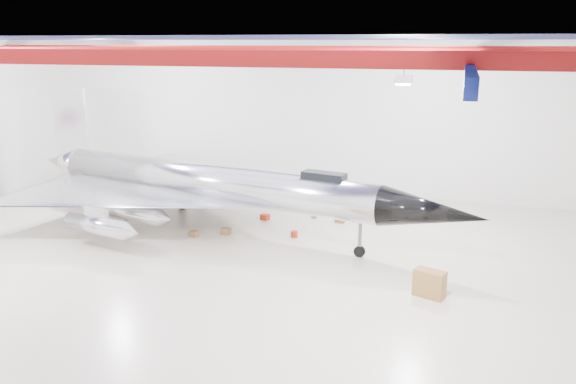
% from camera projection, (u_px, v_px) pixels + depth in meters
% --- Properties ---
extents(floor, '(40.00, 40.00, 0.00)m').
position_uv_depth(floor, '(210.00, 258.00, 29.12)').
color(floor, beige).
rests_on(floor, ground).
extents(wall_back, '(40.00, 0.00, 40.00)m').
position_uv_depth(wall_back, '(293.00, 117.00, 41.53)').
color(wall_back, silver).
rests_on(wall_back, floor).
extents(ceiling, '(40.00, 40.00, 0.00)m').
position_uv_depth(ceiling, '(202.00, 39.00, 26.26)').
color(ceiling, '#0A0F38').
rests_on(ceiling, wall_back).
extents(ceiling_structure, '(39.50, 29.50, 1.08)m').
position_uv_depth(ceiling_structure, '(203.00, 54.00, 26.44)').
color(ceiling_structure, maroon).
rests_on(ceiling_structure, ceiling).
extents(jet_aircraft, '(29.28, 19.61, 8.03)m').
position_uv_depth(jet_aircraft, '(208.00, 187.00, 32.93)').
color(jet_aircraft, silver).
rests_on(jet_aircraft, floor).
extents(desk, '(1.48, 1.08, 1.22)m').
position_uv_depth(desk, '(429.00, 283.00, 24.62)').
color(desk, brown).
rests_on(desk, floor).
extents(crate_ply, '(0.55, 0.48, 0.33)m').
position_uv_depth(crate_ply, '(194.00, 234.00, 32.34)').
color(crate_ply, olive).
rests_on(crate_ply, floor).
extents(toolbox_red, '(0.61, 0.54, 0.36)m').
position_uv_depth(toolbox_red, '(265.00, 217.00, 35.40)').
color(toolbox_red, '#AA2611').
rests_on(toolbox_red, floor).
extents(parts_bin, '(0.60, 0.49, 0.40)m').
position_uv_depth(parts_bin, '(340.00, 219.00, 34.82)').
color(parts_bin, olive).
rests_on(parts_bin, floor).
extents(crate_small, '(0.44, 0.40, 0.25)m').
position_uv_depth(crate_small, '(124.00, 212.00, 36.65)').
color(crate_small, '#59595B').
rests_on(crate_small, floor).
extents(tool_chest, '(0.53, 0.53, 0.36)m').
position_uv_depth(tool_chest, '(294.00, 234.00, 32.21)').
color(tool_chest, '#AA2611').
rests_on(tool_chest, floor).
extents(oil_barrel, '(0.54, 0.45, 0.36)m').
position_uv_depth(oil_barrel, '(226.00, 231.00, 32.75)').
color(oil_barrel, olive).
rests_on(oil_barrel, floor).
extents(spares_box, '(0.43, 0.43, 0.31)m').
position_uv_depth(spares_box, '(314.00, 216.00, 35.70)').
color(spares_box, '#59595B').
rests_on(spares_box, floor).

